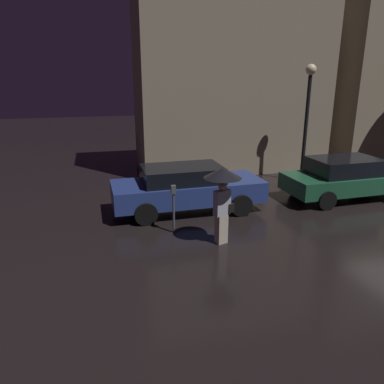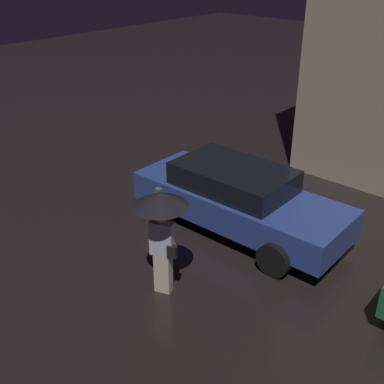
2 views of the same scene
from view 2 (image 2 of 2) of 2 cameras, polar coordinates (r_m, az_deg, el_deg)
name	(u,v)px [view 2 (image 2 of 2)]	position (r m, az deg, el deg)	size (l,w,h in m)	color
parked_car_blue	(238,198)	(9.97, 5.47, -0.67)	(4.59, 1.90, 1.41)	navy
pedestrian_with_umbrella	(162,216)	(7.79, -3.62, -2.91)	(0.91, 0.91, 1.93)	beige
parking_meter	(159,211)	(9.32, -3.91, -2.31)	(0.12, 0.10, 1.31)	#4C5154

